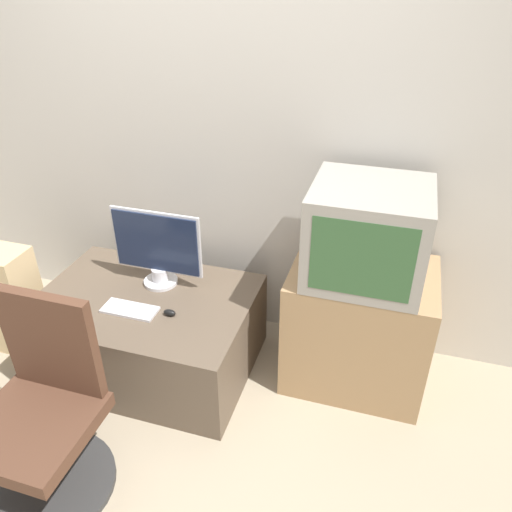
{
  "coord_description": "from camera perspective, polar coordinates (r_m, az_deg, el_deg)",
  "views": [
    {
      "loc": [
        0.98,
        -1.22,
        2.09
      ],
      "look_at": [
        0.33,
        0.93,
        0.72
      ],
      "focal_mm": 35.0,
      "sensor_mm": 36.0,
      "label": 1
    }
  ],
  "objects": [
    {
      "name": "wall_back",
      "position": [
        2.84,
        -4.16,
        14.99
      ],
      "size": [
        4.4,
        0.05,
        2.6
      ],
      "color": "beige",
      "rests_on": "ground_plane"
    },
    {
      "name": "main_monitor",
      "position": [
        2.8,
        -11.23,
        0.84
      ],
      "size": [
        0.52,
        0.19,
        0.45
      ],
      "color": "silver",
      "rests_on": "desk"
    },
    {
      "name": "side_stand",
      "position": [
        2.81,
        11.53,
        -7.83
      ],
      "size": [
        0.74,
        0.57,
        0.7
      ],
      "color": "#A37F56",
      "rests_on": "ground_plane"
    },
    {
      "name": "ground_plane",
      "position": [
        2.61,
        -14.09,
        -23.3
      ],
      "size": [
        12.0,
        12.0,
        0.0
      ],
      "primitive_type": "plane",
      "color": "tan"
    },
    {
      "name": "keyboard",
      "position": [
        2.73,
        -14.22,
        -5.96
      ],
      "size": [
        0.29,
        0.13,
        0.01
      ],
      "color": "silver",
      "rests_on": "desk"
    },
    {
      "name": "cardboard_box_lower",
      "position": [
        3.4,
        -25.05,
        -6.94
      ],
      "size": [
        0.24,
        0.26,
        0.31
      ],
      "color": "#D1B27F",
      "rests_on": "ground_plane"
    },
    {
      "name": "office_chair",
      "position": [
        2.44,
        -23.19,
        -16.84
      ],
      "size": [
        0.58,
        0.58,
        0.93
      ],
      "color": "#333333",
      "rests_on": "ground_plane"
    },
    {
      "name": "mouse",
      "position": [
        2.65,
        -9.85,
        -6.41
      ],
      "size": [
        0.07,
        0.04,
        0.04
      ],
      "color": "black",
      "rests_on": "desk"
    },
    {
      "name": "desk",
      "position": [
        2.96,
        -12.18,
        -8.4
      ],
      "size": [
        1.17,
        0.83,
        0.47
      ],
      "color": "brown",
      "rests_on": "ground_plane"
    },
    {
      "name": "cardboard_box_upper",
      "position": [
        3.22,
        -26.33,
        -2.3
      ],
      "size": [
        0.22,
        0.24,
        0.34
      ],
      "color": "#D1B27F",
      "rests_on": "cardboard_box_lower"
    },
    {
      "name": "crt_tv",
      "position": [
        2.46,
        12.63,
        2.53
      ],
      "size": [
        0.56,
        0.53,
        0.48
      ],
      "color": "gray",
      "rests_on": "side_stand"
    }
  ]
}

